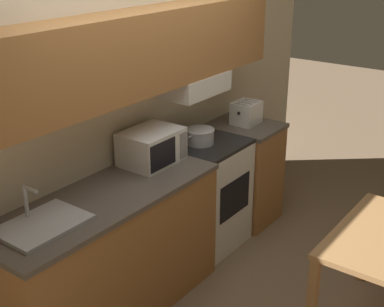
{
  "coord_description": "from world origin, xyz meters",
  "views": [
    {
      "loc": [
        -2.74,
        -2.62,
        2.51
      ],
      "look_at": [
        0.05,
        -0.55,
        1.09
      ],
      "focal_mm": 50.0,
      "sensor_mm": 36.0,
      "label": 1
    }
  ],
  "objects_px": {
    "stove_range": "(206,194)",
    "microwave": "(152,147)",
    "toaster": "(246,113)",
    "cooking_pot": "(200,136)",
    "sink_basin": "(43,224)"
  },
  "relations": [
    {
      "from": "stove_range",
      "to": "cooking_pot",
      "type": "xyz_separation_m",
      "value": [
        -0.05,
        0.03,
        0.54
      ]
    },
    {
      "from": "microwave",
      "to": "sink_basin",
      "type": "xyz_separation_m",
      "value": [
        -1.1,
        -0.1,
        -0.11
      ]
    },
    {
      "from": "cooking_pot",
      "to": "toaster",
      "type": "bearing_deg",
      "value": -3.59
    },
    {
      "from": "microwave",
      "to": "sink_basin",
      "type": "distance_m",
      "value": 1.11
    },
    {
      "from": "microwave",
      "to": "toaster",
      "type": "xyz_separation_m",
      "value": [
        1.19,
        -0.1,
        -0.03
      ]
    },
    {
      "from": "stove_range",
      "to": "toaster",
      "type": "xyz_separation_m",
      "value": [
        0.6,
        -0.01,
        0.57
      ]
    },
    {
      "from": "stove_range",
      "to": "cooking_pot",
      "type": "distance_m",
      "value": 0.54
    },
    {
      "from": "sink_basin",
      "to": "toaster",
      "type": "bearing_deg",
      "value": 0.08
    },
    {
      "from": "stove_range",
      "to": "cooking_pot",
      "type": "relative_size",
      "value": 2.96
    },
    {
      "from": "stove_range",
      "to": "microwave",
      "type": "relative_size",
      "value": 2.13
    },
    {
      "from": "cooking_pot",
      "to": "sink_basin",
      "type": "height_order",
      "value": "sink_basin"
    },
    {
      "from": "microwave",
      "to": "stove_range",
      "type": "bearing_deg",
      "value": -8.22
    },
    {
      "from": "toaster",
      "to": "sink_basin",
      "type": "bearing_deg",
      "value": -179.92
    },
    {
      "from": "stove_range",
      "to": "toaster",
      "type": "height_order",
      "value": "toaster"
    },
    {
      "from": "cooking_pot",
      "to": "stove_range",
      "type": "bearing_deg",
      "value": -28.71
    }
  ]
}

